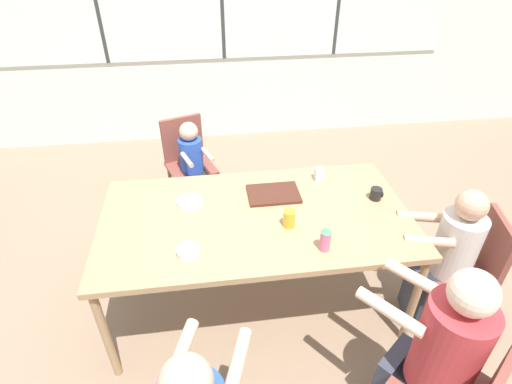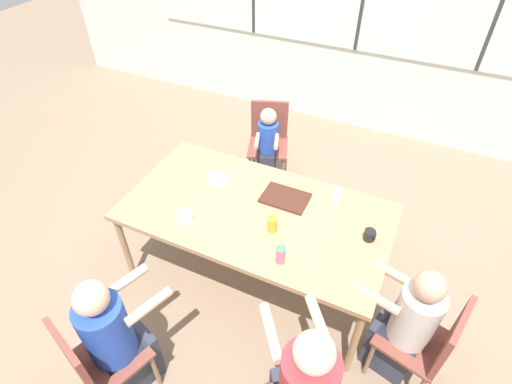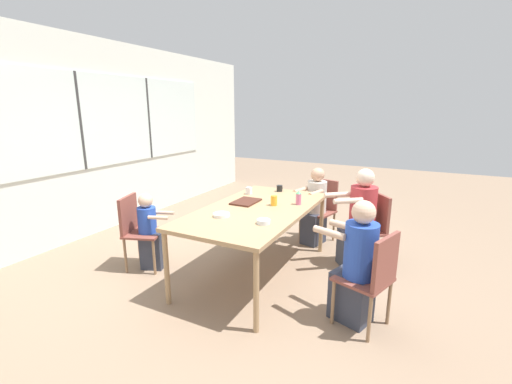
{
  "view_description": "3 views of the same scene",
  "coord_description": "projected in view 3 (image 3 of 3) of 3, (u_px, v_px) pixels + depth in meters",
  "views": [
    {
      "loc": [
        -0.27,
        -1.98,
        2.34
      ],
      "look_at": [
        0.0,
        0.0,
        0.95
      ],
      "focal_mm": 28.0,
      "sensor_mm": 36.0,
      "label": 1
    },
    {
      "loc": [
        0.89,
        -1.91,
        2.83
      ],
      "look_at": [
        0.0,
        0.0,
        0.95
      ],
      "focal_mm": 28.0,
      "sensor_mm": 36.0,
      "label": 2
    },
    {
      "loc": [
        -3.17,
        -1.61,
        1.84
      ],
      "look_at": [
        0.0,
        0.0,
        0.95
      ],
      "focal_mm": 24.0,
      "sensor_mm": 36.0,
      "label": 3
    }
  ],
  "objects": [
    {
      "name": "juice_glass",
      "position": [
        274.0,
        201.0,
        3.8
      ],
      "size": [
        0.07,
        0.07,
        0.11
      ],
      "color": "gold",
      "rests_on": "dining_table"
    },
    {
      "name": "chair_for_toddler",
      "position": [
        137.0,
        226.0,
        3.94
      ],
      "size": [
        0.51,
        0.51,
        0.86
      ],
      "rotation": [
        0.0,
        0.0,
        -2.8
      ],
      "color": "brown",
      "rests_on": "ground_plane"
    },
    {
      "name": "chair_for_man_blue_shirt",
      "position": [
        321.0,
        205.0,
        4.79
      ],
      "size": [
        0.49,
        0.49,
        0.86
      ],
      "rotation": [
        0.0,
        0.0,
        1.32
      ],
      "color": "brown",
      "rests_on": "ground_plane"
    },
    {
      "name": "dining_table",
      "position": [
        256.0,
        213.0,
        3.72
      ],
      "size": [
        1.96,
        1.05,
        0.77
      ],
      "color": "tan",
      "rests_on": "ground_plane"
    },
    {
      "name": "chair_for_woman_green_shirt",
      "position": [
        372.0,
        223.0,
        4.02
      ],
      "size": [
        0.56,
        0.56,
        0.86
      ],
      "rotation": [
        0.0,
        0.0,
        0.65
      ],
      "color": "brown",
      "rests_on": "ground_plane"
    },
    {
      "name": "person_woman_green_shirt",
      "position": [
        359.0,
        223.0,
        3.98
      ],
      "size": [
        0.57,
        0.61,
        1.17
      ],
      "rotation": [
        0.0,
        0.0,
        0.65
      ],
      "color": "#333847",
      "rests_on": "ground_plane"
    },
    {
      "name": "person_toddler",
      "position": [
        150.0,
        234.0,
        3.95
      ],
      "size": [
        0.32,
        0.42,
        0.9
      ],
      "rotation": [
        0.0,
        0.0,
        -2.8
      ],
      "color": "#333847",
      "rests_on": "ground_plane"
    },
    {
      "name": "bowl_cereal",
      "position": [
        221.0,
        215.0,
        3.42
      ],
      "size": [
        0.16,
        0.16,
        0.03
      ],
      "color": "white",
      "rests_on": "dining_table"
    },
    {
      "name": "bowl_white_shallow",
      "position": [
        264.0,
        222.0,
        3.2
      ],
      "size": [
        0.13,
        0.13,
        0.04
      ],
      "color": "silver",
      "rests_on": "dining_table"
    },
    {
      "name": "sippy_cup",
      "position": [
        299.0,
        198.0,
        3.83
      ],
      "size": [
        0.06,
        0.06,
        0.16
      ],
      "color": "#CC668C",
      "rests_on": "dining_table"
    },
    {
      "name": "ground_plane",
      "position": [
        256.0,
        273.0,
        3.9
      ],
      "size": [
        16.0,
        16.0,
        0.0
      ],
      "primitive_type": "plane",
      "color": "#8C725B"
    },
    {
      "name": "chair_for_man_teal_shirt",
      "position": [
        374.0,
        274.0,
        2.8
      ],
      "size": [
        0.51,
        0.51,
        0.86
      ],
      "rotation": [
        0.0,
        0.0,
        -0.33
      ],
      "color": "brown",
      "rests_on": "ground_plane"
    },
    {
      "name": "milk_carton_small",
      "position": [
        249.0,
        191.0,
        4.29
      ],
      "size": [
        0.06,
        0.06,
        0.09
      ],
      "color": "silver",
      "rests_on": "dining_table"
    },
    {
      "name": "person_man_teal_shirt",
      "position": [
        356.0,
        267.0,
        2.92
      ],
      "size": [
        0.42,
        0.56,
        1.11
      ],
      "rotation": [
        0.0,
        0.0,
        -0.33
      ],
      "color": "#333847",
      "rests_on": "ground_plane"
    },
    {
      "name": "wall_back_with_windows",
      "position": [
        80.0,
        138.0,
        4.76
      ],
      "size": [
        8.4,
        0.08,
        2.8
      ],
      "color": "silver",
      "rests_on": "ground_plane"
    },
    {
      "name": "food_tray_dark",
      "position": [
        246.0,
        202.0,
        3.92
      ],
      "size": [
        0.35,
        0.25,
        0.02
      ],
      "color": "#472319",
      "rests_on": "dining_table"
    },
    {
      "name": "person_man_blue_shirt",
      "position": [
        315.0,
        209.0,
        4.67
      ],
      "size": [
        0.52,
        0.37,
        1.05
      ],
      "rotation": [
        0.0,
        0.0,
        1.32
      ],
      "color": "#333847",
      "rests_on": "ground_plane"
    },
    {
      "name": "coffee_mug",
      "position": [
        280.0,
        188.0,
        4.44
      ],
      "size": [
        0.08,
        0.08,
        0.08
      ],
      "color": "black",
      "rests_on": "dining_table"
    }
  ]
}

